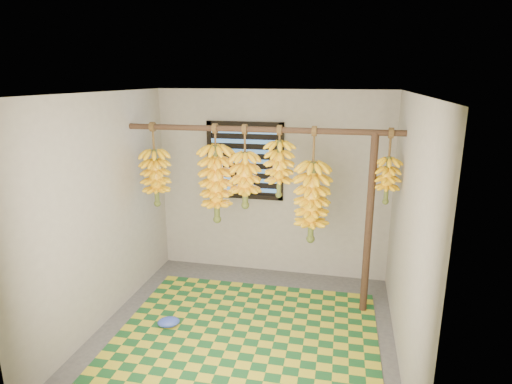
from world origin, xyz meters
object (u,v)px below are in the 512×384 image
(support_post, at_px, (369,226))
(banana_bunch_a, at_px, (156,178))
(plastic_bag, at_px, (169,322))
(woven_mat, at_px, (248,332))
(banana_bunch_d, at_px, (279,169))
(banana_bunch_f, at_px, (387,180))
(banana_bunch_b, at_px, (216,184))
(banana_bunch_c, at_px, (245,180))
(banana_bunch_e, at_px, (312,202))

(support_post, bearing_deg, banana_bunch_a, 180.00)
(plastic_bag, distance_m, banana_bunch_a, 1.62)
(woven_mat, xyz_separation_m, plastic_bag, (-0.83, -0.08, 0.05))
(banana_bunch_d, xyz_separation_m, banana_bunch_f, (1.13, -0.00, -0.07))
(banana_bunch_b, xyz_separation_m, banana_bunch_c, (0.33, 0.00, 0.07))
(support_post, relative_size, plastic_bag, 8.58)
(banana_bunch_c, bearing_deg, banana_bunch_b, 180.00)
(woven_mat, bearing_deg, support_post, 31.28)
(banana_bunch_b, height_order, banana_bunch_d, same)
(support_post, bearing_deg, plastic_bag, -158.60)
(plastic_bag, relative_size, banana_bunch_e, 0.18)
(banana_bunch_b, bearing_deg, woven_mat, -53.46)
(banana_bunch_b, relative_size, banana_bunch_e, 0.88)
(support_post, xyz_separation_m, banana_bunch_f, (0.15, -0.00, 0.52))
(support_post, height_order, banana_bunch_c, banana_bunch_c)
(banana_bunch_d, bearing_deg, woven_mat, -104.90)
(banana_bunch_a, relative_size, banana_bunch_e, 0.77)
(plastic_bag, xyz_separation_m, banana_bunch_c, (0.64, 0.78, 1.38))
(woven_mat, distance_m, banana_bunch_c, 1.61)
(banana_bunch_d, xyz_separation_m, banana_bunch_e, (0.36, 0.00, -0.35))
(banana_bunch_f, bearing_deg, banana_bunch_a, 180.00)
(banana_bunch_a, bearing_deg, banana_bunch_c, 0.00)
(banana_bunch_a, distance_m, banana_bunch_d, 1.46)
(support_post, xyz_separation_m, banana_bunch_a, (-2.42, 0.00, 0.41))
(support_post, xyz_separation_m, banana_bunch_b, (-1.69, 0.00, 0.38))
(plastic_bag, relative_size, banana_bunch_c, 0.25)
(banana_bunch_e, bearing_deg, banana_bunch_b, -180.00)
(woven_mat, distance_m, banana_bunch_b, 1.63)
(banana_bunch_a, xyz_separation_m, banana_bunch_d, (1.45, 0.00, 0.17))
(woven_mat, xyz_separation_m, banana_bunch_d, (0.19, 0.71, 1.58))
(plastic_bag, height_order, banana_bunch_a, banana_bunch_a)
(banana_bunch_a, bearing_deg, banana_bunch_f, -0.00)
(banana_bunch_f, bearing_deg, banana_bunch_c, 180.00)
(banana_bunch_a, distance_m, banana_bunch_c, 1.07)
(banana_bunch_b, bearing_deg, support_post, 0.00)
(banana_bunch_c, bearing_deg, support_post, 0.00)
(banana_bunch_b, bearing_deg, banana_bunch_d, 0.00)
(woven_mat, bearing_deg, banana_bunch_e, 52.06)
(plastic_bag, distance_m, banana_bunch_b, 1.56)
(banana_bunch_d, bearing_deg, banana_bunch_f, -0.00)
(banana_bunch_a, relative_size, banana_bunch_f, 1.24)
(banana_bunch_e, relative_size, banana_bunch_f, 1.61)
(support_post, distance_m, banana_bunch_e, 0.66)
(banana_bunch_f, bearing_deg, woven_mat, -151.71)
(support_post, bearing_deg, banana_bunch_e, 180.00)
(banana_bunch_a, bearing_deg, banana_bunch_d, 0.00)
(woven_mat, relative_size, banana_bunch_c, 2.83)
(banana_bunch_b, height_order, banana_bunch_e, same)
(woven_mat, height_order, banana_bunch_b, banana_bunch_b)
(plastic_bag, xyz_separation_m, banana_bunch_d, (1.02, 0.78, 1.52))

